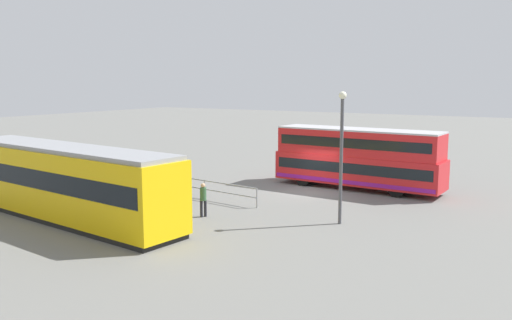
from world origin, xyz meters
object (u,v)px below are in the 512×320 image
at_px(double_decker_bus, 358,158).
at_px(pedestrian_near_railing, 186,181).
at_px(pedestrian_crossing, 203,197).
at_px(street_lamp, 341,147).
at_px(info_sign, 147,163).
at_px(tram_yellow, 65,181).

bearing_deg(double_decker_bus, pedestrian_near_railing, 46.05).
height_order(pedestrian_crossing, street_lamp, street_lamp).
bearing_deg(street_lamp, pedestrian_crossing, 20.08).
bearing_deg(info_sign, pedestrian_near_railing, 161.63).
bearing_deg(pedestrian_crossing, tram_yellow, 34.46).
xyz_separation_m(double_decker_bus, info_sign, (11.76, 6.33, -0.44)).
relative_size(double_decker_bus, tram_yellow, 0.72).
bearing_deg(tram_yellow, pedestrian_crossing, -145.54).
distance_m(pedestrian_crossing, street_lamp, 7.24).
height_order(tram_yellow, street_lamp, street_lamp).
xyz_separation_m(double_decker_bus, street_lamp, (-2.25, 8.36, 1.75)).
bearing_deg(tram_yellow, double_decker_bus, -123.56).
bearing_deg(pedestrian_near_railing, street_lamp, 176.46).
bearing_deg(pedestrian_crossing, info_sign, -29.37).
relative_size(pedestrian_near_railing, pedestrian_crossing, 1.04).
relative_size(info_sign, street_lamp, 0.35).
relative_size(tram_yellow, info_sign, 6.70).
height_order(tram_yellow, pedestrian_crossing, tram_yellow).
xyz_separation_m(pedestrian_crossing, info_sign, (7.69, -4.33, 0.52)).
bearing_deg(tram_yellow, info_sign, -75.11).
xyz_separation_m(tram_yellow, pedestrian_crossing, (-5.53, -3.80, -0.89)).
bearing_deg(pedestrian_crossing, street_lamp, -159.92).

